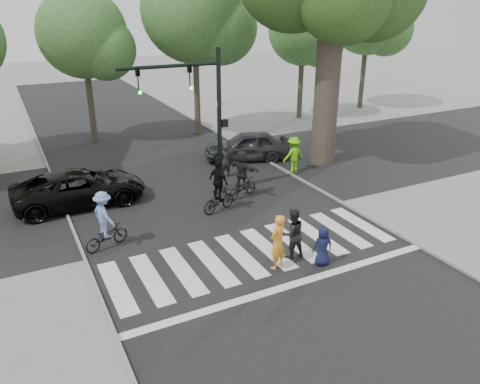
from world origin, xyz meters
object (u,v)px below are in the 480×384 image
object	(u,v)px
pedestrian_child	(323,246)
car_grey	(247,146)
pedestrian_woman	(278,242)
pedestrian_adult	(292,233)
cyclist_right	(242,177)
cyclist_mid	(219,191)
car_suv	(80,188)
cyclist_left	(105,224)
traffic_signal	(199,104)

from	to	relation	value
pedestrian_child	car_grey	bearing A→B (deg)	-90.23
car_grey	pedestrian_child	bearing A→B (deg)	4.13
pedestrian_woman	pedestrian_adult	world-z (taller)	pedestrian_woman
pedestrian_woman	cyclist_right	size ratio (longest dim) A/B	0.87
pedestrian_adult	cyclist_mid	distance (m)	4.30
pedestrian_woman	pedestrian_child	size ratio (longest dim) A/B	1.38
pedestrian_woman	cyclist_mid	xyz separation A→B (m)	(0.16, 4.61, -0.04)
pedestrian_child	cyclist_right	bearing A→B (deg)	-77.65
pedestrian_adult	cyclist_right	world-z (taller)	cyclist_right
cyclist_right	car_grey	distance (m)	5.01
cyclist_right	car_suv	size ratio (longest dim) A/B	0.40
pedestrian_adult	cyclist_left	distance (m)	6.11
pedestrian_child	pedestrian_adult	distance (m)	1.03
pedestrian_woman	traffic_signal	bearing A→B (deg)	-116.07
pedestrian_adult	cyclist_mid	size ratio (longest dim) A/B	0.81
pedestrian_child	cyclist_right	size ratio (longest dim) A/B	0.63
car_grey	pedestrian_adult	bearing A→B (deg)	-0.31
traffic_signal	cyclist_left	bearing A→B (deg)	-149.51
pedestrian_adult	car_grey	xyz separation A→B (m)	(3.39, 9.44, -0.09)
pedestrian_adult	car_suv	bearing A→B (deg)	-50.23
cyclist_left	pedestrian_adult	bearing A→B (deg)	-32.91
cyclist_mid	cyclist_left	bearing A→B (deg)	-168.34
pedestrian_woman	cyclist_mid	size ratio (longest dim) A/B	0.86
traffic_signal	car_grey	xyz separation A→B (m)	(3.95, 3.43, -3.16)
cyclist_right	car_grey	xyz separation A→B (m)	(2.53, 4.32, -0.16)
cyclist_mid	pedestrian_woman	bearing A→B (deg)	-92.02
pedestrian_adult	cyclist_right	size ratio (longest dim) A/B	0.82
pedestrian_child	car_suv	distance (m)	10.10
cyclist_right	traffic_signal	bearing A→B (deg)	147.74
pedestrian_child	pedestrian_adult	xyz separation A→B (m)	(-0.58, 0.83, 0.19)
cyclist_mid	car_grey	xyz separation A→B (m)	(3.98, 5.18, -0.10)
traffic_signal	cyclist_right	xyz separation A→B (m)	(1.42, -0.90, -2.99)
traffic_signal	pedestrian_woman	distance (m)	7.04
cyclist_left	car_grey	bearing A→B (deg)	35.70
pedestrian_woman	cyclist_left	distance (m)	5.71
pedestrian_woman	cyclist_mid	bearing A→B (deg)	-116.34
traffic_signal	cyclist_left	distance (m)	6.11
pedestrian_child	car_grey	size ratio (longest dim) A/B	0.29
pedestrian_woman	pedestrian_adult	bearing A→B (deg)	-179.34
cyclist_mid	cyclist_right	bearing A→B (deg)	30.59
pedestrian_woman	cyclist_left	xyz separation A→B (m)	(-4.37, 3.67, -0.02)
traffic_signal	car_suv	xyz separation A→B (m)	(-4.70, 1.40, -3.19)
cyclist_left	cyclist_right	bearing A→B (deg)	16.68
cyclist_left	pedestrian_child	bearing A→B (deg)	-36.05
traffic_signal	pedestrian_adult	distance (m)	6.77
traffic_signal	cyclist_left	xyz separation A→B (m)	(-4.57, -2.69, -3.04)
cyclist_mid	car_grey	bearing A→B (deg)	52.49
traffic_signal	pedestrian_child	world-z (taller)	traffic_signal
pedestrian_child	cyclist_left	world-z (taller)	cyclist_left
car_suv	traffic_signal	bearing A→B (deg)	-106.94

